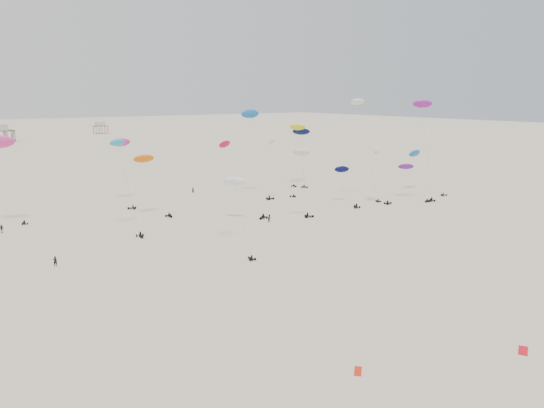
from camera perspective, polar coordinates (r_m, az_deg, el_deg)
ground_plane at (r=198.11m, az=-18.94°, el=3.40°), size 900.00×900.00×0.00m
pavilion_small at (r=386.67m, az=-17.97°, el=7.74°), size 9.00×7.00×8.00m
rig_0 at (r=157.54m, az=2.71°, el=7.27°), size 7.05×7.23×18.15m
rig_1 at (r=92.44m, az=-4.37°, el=3.30°), size 5.18×15.03×21.01m
rig_3 at (r=107.41m, az=-15.38°, el=2.61°), size 3.86×14.04×19.48m
rig_5 at (r=131.03m, az=8.09°, el=2.26°), size 5.67×10.82×10.90m
rig_6 at (r=160.67m, az=3.21°, el=6.97°), size 9.44×13.18×17.96m
rig_7 at (r=115.19m, az=3.48°, el=2.94°), size 3.87×4.76×15.17m
rig_8 at (r=143.87m, az=-1.98°, el=8.94°), size 8.56×15.03×24.23m
rig_9 at (r=114.51m, az=-3.33°, el=1.55°), size 7.84×7.88×9.72m
rig_10 at (r=141.67m, az=14.62°, el=3.24°), size 4.48×10.97×10.62m
rig_11 at (r=135.39m, az=-0.14°, el=3.76°), size 4.34×4.00×15.46m
rig_13 at (r=137.90m, az=16.09°, el=7.87°), size 5.01×6.76×25.37m
rig_14 at (r=154.55m, az=15.38°, el=4.87°), size 5.59×14.53×14.95m
rig_16 at (r=140.31m, az=9.58°, el=8.98°), size 5.29×12.79×26.23m
rig_17 at (r=138.27m, az=-15.83°, el=5.35°), size 6.67×16.30×19.15m
rig_18 at (r=133.33m, az=11.46°, el=4.44°), size 4.75×7.24×13.98m
rig_19 at (r=120.74m, az=-13.13°, el=3.65°), size 5.89×8.77×14.01m
spectator_0 at (r=90.30m, az=-22.25°, el=-6.21°), size 0.83×0.71×1.94m
spectator_1 at (r=111.94m, az=-0.27°, el=-1.95°), size 1.00×0.65×1.93m
spectator_2 at (r=115.88m, az=-27.05°, el=-2.79°), size 1.24×0.82×1.94m
spectator_3 at (r=146.40m, az=-8.50°, el=1.17°), size 0.75×0.57×1.89m
grounded_kite_a at (r=63.51m, az=25.40°, el=-14.09°), size 2.36×1.85×0.08m
grounded_kite_b at (r=54.69m, az=9.23°, el=-17.36°), size 1.79×1.75×0.07m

